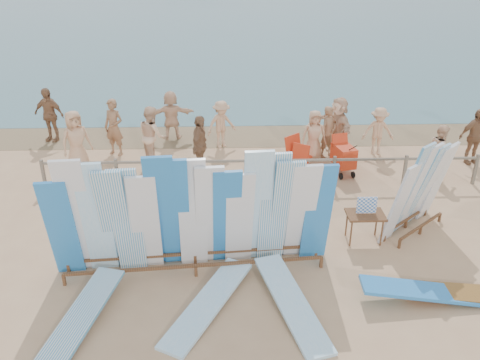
{
  "coord_description": "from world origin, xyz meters",
  "views": [
    {
      "loc": [
        -1.01,
        -9.72,
        6.4
      ],
      "look_at": [
        -0.67,
        1.14,
        1.12
      ],
      "focal_mm": 38.0,
      "sensor_mm": 36.0,
      "label": 1
    }
  ],
  "objects_px": {
    "beachgoer_0": "(76,141)",
    "beachgoer_5": "(338,126)",
    "flat_board_b": "(208,308)",
    "beachgoer_extra_1": "(49,115)",
    "beachgoer_9": "(378,131)",
    "flat_board_c": "(472,299)",
    "beachgoer_1": "(114,127)",
    "main_surfboard_rack": "(193,218)",
    "beach_chair_right": "(298,158)",
    "beachgoer_6": "(314,135)",
    "beachgoer_3": "(221,124)",
    "beachgoer_7": "(328,132)",
    "flat_board_d": "(429,300)",
    "side_surfboard_rack": "(419,190)",
    "beachgoer_10": "(475,137)",
    "beachgoer_2": "(152,135)",
    "beach_chair_left": "(297,165)",
    "vendor_table": "(364,226)",
    "flat_board_a": "(291,309)",
    "beachgoer_4": "(200,146)",
    "flat_board_e": "(80,328)",
    "beachgoer_8": "(440,151)",
    "beachgoer_11": "(171,115)",
    "stroller": "(343,160)"
  },
  "relations": [
    {
      "from": "flat_board_b",
      "to": "beach_chair_left",
      "type": "height_order",
      "value": "beach_chair_left"
    },
    {
      "from": "flat_board_e",
      "to": "flat_board_c",
      "type": "xyz_separation_m",
      "value": [
        7.43,
        0.57,
        0.0
      ]
    },
    {
      "from": "side_surfboard_rack",
      "to": "beachgoer_3",
      "type": "distance_m",
      "value": 7.14
    },
    {
      "from": "beachgoer_3",
      "to": "beachgoer_5",
      "type": "bearing_deg",
      "value": -38.42
    },
    {
      "from": "beachgoer_9",
      "to": "flat_board_c",
      "type": "bearing_deg",
      "value": -87.05
    },
    {
      "from": "flat_board_d",
      "to": "main_surfboard_rack",
      "type": "bearing_deg",
      "value": 78.28
    },
    {
      "from": "beachgoer_10",
      "to": "beachgoer_6",
      "type": "distance_m",
      "value": 4.85
    },
    {
      "from": "beachgoer_0",
      "to": "beachgoer_6",
      "type": "bearing_deg",
      "value": -33.13
    },
    {
      "from": "flat_board_d",
      "to": "beach_chair_right",
      "type": "bearing_deg",
      "value": 17.47
    },
    {
      "from": "beachgoer_9",
      "to": "beachgoer_3",
      "type": "height_order",
      "value": "beachgoer_3"
    },
    {
      "from": "beachgoer_3",
      "to": "beachgoer_2",
      "type": "bearing_deg",
      "value": -176.81
    },
    {
      "from": "beach_chair_left",
      "to": "beachgoer_7",
      "type": "xyz_separation_m",
      "value": [
        1.1,
        1.18,
        0.58
      ]
    },
    {
      "from": "flat_board_d",
      "to": "beach_chair_left",
      "type": "relative_size",
      "value": 3.23
    },
    {
      "from": "beachgoer_6",
      "to": "vendor_table",
      "type": "bearing_deg",
      "value": -86.7
    },
    {
      "from": "flat_board_e",
      "to": "beachgoer_3",
      "type": "distance_m",
      "value": 8.99
    },
    {
      "from": "beachgoer_0",
      "to": "beachgoer_11",
      "type": "height_order",
      "value": "beachgoer_0"
    },
    {
      "from": "beachgoer_0",
      "to": "beachgoer_5",
      "type": "relative_size",
      "value": 0.98
    },
    {
      "from": "flat_board_b",
      "to": "beachgoer_extra_1",
      "type": "xyz_separation_m",
      "value": [
        -5.55,
        8.89,
        0.92
      ]
    },
    {
      "from": "flat_board_a",
      "to": "beachgoer_6",
      "type": "bearing_deg",
      "value": 61.88
    },
    {
      "from": "beachgoer_7",
      "to": "beachgoer_9",
      "type": "bearing_deg",
      "value": -28.8
    },
    {
      "from": "beachgoer_1",
      "to": "beachgoer_10",
      "type": "bearing_deg",
      "value": 18.45
    },
    {
      "from": "beachgoer_9",
      "to": "beachgoer_8",
      "type": "xyz_separation_m",
      "value": [
        1.33,
        -1.67,
        0.0
      ]
    },
    {
      "from": "flat_board_d",
      "to": "beachgoer_extra_1",
      "type": "distance_m",
      "value": 13.22
    },
    {
      "from": "beachgoer_7",
      "to": "beachgoer_5",
      "type": "bearing_deg",
      "value": 0.89
    },
    {
      "from": "side_surfboard_rack",
      "to": "beachgoer_8",
      "type": "height_order",
      "value": "side_surfboard_rack"
    },
    {
      "from": "beachgoer_10",
      "to": "beachgoer_1",
      "type": "distance_m",
      "value": 11.12
    },
    {
      "from": "beachgoer_6",
      "to": "beachgoer_3",
      "type": "bearing_deg",
      "value": 156.94
    },
    {
      "from": "beachgoer_1",
      "to": "beachgoer_8",
      "type": "height_order",
      "value": "beachgoer_1"
    },
    {
      "from": "flat_board_d",
      "to": "beachgoer_1",
      "type": "relative_size",
      "value": 1.49
    },
    {
      "from": "beachgoer_1",
      "to": "main_surfboard_rack",
      "type": "bearing_deg",
      "value": -42.26
    },
    {
      "from": "beach_chair_left",
      "to": "beachgoer_extra_1",
      "type": "xyz_separation_m",
      "value": [
        -8.05,
        2.88,
        0.68
      ]
    },
    {
      "from": "vendor_table",
      "to": "beach_chair_right",
      "type": "distance_m",
      "value": 4.26
    },
    {
      "from": "beach_chair_left",
      "to": "beachgoer_5",
      "type": "xyz_separation_m",
      "value": [
        1.44,
        1.43,
        0.69
      ]
    },
    {
      "from": "beachgoer_0",
      "to": "beachgoer_6",
      "type": "xyz_separation_m",
      "value": [
        7.13,
        0.55,
        -0.12
      ]
    },
    {
      "from": "beachgoer_1",
      "to": "beachgoer_extra_1",
      "type": "xyz_separation_m",
      "value": [
        -2.42,
        1.28,
        0.01
      ]
    },
    {
      "from": "flat_board_e",
      "to": "beach_chair_right",
      "type": "distance_m",
      "value": 8.43
    },
    {
      "from": "flat_board_a",
      "to": "beachgoer_1",
      "type": "bearing_deg",
      "value": 105.66
    },
    {
      "from": "beachgoer_2",
      "to": "main_surfboard_rack",
      "type": "bearing_deg",
      "value": 167.28
    },
    {
      "from": "vendor_table",
      "to": "flat_board_e",
      "type": "height_order",
      "value": "vendor_table"
    },
    {
      "from": "flat_board_c",
      "to": "beachgoer_6",
      "type": "bearing_deg",
      "value": 19.76
    },
    {
      "from": "beach_chair_right",
      "to": "beachgoer_9",
      "type": "xyz_separation_m",
      "value": [
        2.67,
        0.96,
        0.49
      ]
    },
    {
      "from": "flat_board_d",
      "to": "beachgoer_11",
      "type": "bearing_deg",
      "value": 35.12
    },
    {
      "from": "flat_board_a",
      "to": "beachgoer_4",
      "type": "xyz_separation_m",
      "value": [
        -1.93,
        6.03,
        0.9
      ]
    },
    {
      "from": "stroller",
      "to": "beachgoer_0",
      "type": "distance_m",
      "value": 7.86
    },
    {
      "from": "beach_chair_left",
      "to": "beachgoer_7",
      "type": "bearing_deg",
      "value": 80.67
    },
    {
      "from": "main_surfboard_rack",
      "to": "flat_board_a",
      "type": "relative_size",
      "value": 2.13
    },
    {
      "from": "flat_board_a",
      "to": "stroller",
      "type": "xyz_separation_m",
      "value": [
        2.23,
        5.95,
        0.46
      ]
    },
    {
      "from": "main_surfboard_rack",
      "to": "flat_board_d",
      "type": "xyz_separation_m",
      "value": [
        4.58,
        -1.14,
        -1.27
      ]
    },
    {
      "from": "flat_board_c",
      "to": "beachgoer_5",
      "type": "relative_size",
      "value": 1.44
    },
    {
      "from": "beach_chair_right",
      "to": "beachgoer_1",
      "type": "bearing_deg",
      "value": 128.33
    }
  ]
}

